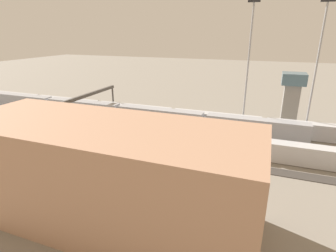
% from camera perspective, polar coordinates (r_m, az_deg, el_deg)
% --- Properties ---
extents(ground_plane, '(400.00, 400.00, 0.00)m').
position_cam_1_polar(ground_plane, '(65.81, -0.25, -2.07)').
color(ground_plane, gray).
extents(track_bed_0, '(140.00, 2.80, 0.12)m').
position_cam_1_polar(track_bed_0, '(74.66, 2.48, 0.58)').
color(track_bed_0, '#4C443D').
rests_on(track_bed_0, ground_plane).
extents(track_bed_1, '(140.00, 2.80, 0.12)m').
position_cam_1_polar(track_bed_1, '(70.18, 1.20, -0.64)').
color(track_bed_1, '#4C443D').
rests_on(track_bed_1, ground_plane).
extents(track_bed_2, '(140.00, 2.80, 0.12)m').
position_cam_1_polar(track_bed_2, '(65.78, -0.25, -2.02)').
color(track_bed_2, '#3D3833').
rests_on(track_bed_2, ground_plane).
extents(track_bed_3, '(140.00, 2.80, 0.12)m').
position_cam_1_polar(track_bed_3, '(61.48, -1.91, -3.60)').
color(track_bed_3, '#4C443D').
rests_on(track_bed_3, ground_plane).
extents(track_bed_4, '(140.00, 2.80, 0.12)m').
position_cam_1_polar(track_bed_4, '(57.29, -3.82, -5.42)').
color(track_bed_4, '#3D3833').
rests_on(track_bed_4, ground_plane).
extents(train_on_track_3, '(139.00, 3.00, 4.40)m').
position_cam_1_polar(train_on_track_3, '(62.27, -5.32, -1.39)').
color(train_on_track_3, maroon).
rests_on(train_on_track_3, ground_plane).
extents(train_on_track_1, '(95.60, 3.00, 5.00)m').
position_cam_1_polar(train_on_track_1, '(75.92, -10.25, 2.63)').
color(train_on_track_1, '#A8AAB2').
rests_on(train_on_track_1, ground_plane).
extents(train_on_track_0, '(139.00, 3.00, 4.40)m').
position_cam_1_polar(train_on_track_0, '(75.17, -0.09, 2.34)').
color(train_on_track_0, '#1E6B9E').
rests_on(train_on_track_0, ground_plane).
extents(light_mast_0, '(2.80, 0.70, 31.74)m').
position_cam_1_polar(light_mast_0, '(71.14, 16.90, 15.12)').
color(light_mast_0, '#9EA0A5').
rests_on(light_mast_0, ground_plane).
extents(light_mast_2, '(2.80, 0.70, 31.19)m').
position_cam_1_polar(light_mast_2, '(70.28, 29.34, 13.27)').
color(light_mast_2, '#9EA0A5').
rests_on(light_mast_2, ground_plane).
extents(signal_gantry, '(0.70, 25.00, 8.80)m').
position_cam_1_polar(signal_gantry, '(74.16, -16.64, 5.58)').
color(signal_gantry, '#4C4742').
rests_on(signal_gantry, ground_plane).
extents(maintenance_shed, '(38.56, 14.15, 13.49)m').
position_cam_1_polar(maintenance_shed, '(35.95, -13.20, -9.84)').
color(maintenance_shed, tan).
rests_on(maintenance_shed, ground_plane).
extents(control_tower, '(6.00, 6.00, 13.82)m').
position_cam_1_polar(control_tower, '(80.40, 24.74, 6.10)').
color(control_tower, gray).
rests_on(control_tower, ground_plane).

